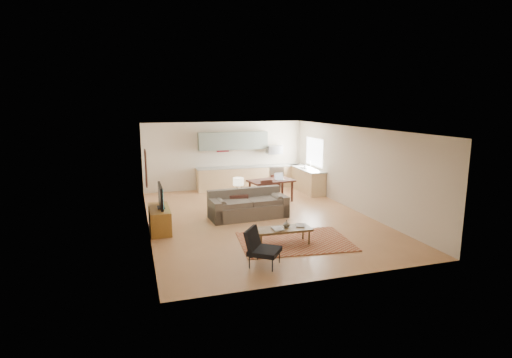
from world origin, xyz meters
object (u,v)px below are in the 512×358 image
object	(u,v)px
armchair	(265,248)
sofa	(248,204)
coffee_table	(283,236)
console_table	(239,205)
dining_table	(271,191)
tv_credenza	(160,219)

from	to	relation	value
armchair	sofa	bearing A→B (deg)	26.38
coffee_table	armchair	size ratio (longest dim) A/B	1.73
sofa	console_table	world-z (taller)	sofa
sofa	dining_table	bearing A→B (deg)	48.06
sofa	console_table	size ratio (longest dim) A/B	3.65
sofa	console_table	xyz separation A→B (m)	(-0.22, 0.34, -0.09)
sofa	armchair	distance (m)	3.68
console_table	dining_table	distance (m)	2.03
tv_credenza	dining_table	size ratio (longest dim) A/B	0.90
sofa	tv_credenza	size ratio (longest dim) A/B	1.76
console_table	tv_credenza	bearing A→B (deg)	-152.08
sofa	armchair	size ratio (longest dim) A/B	3.00
tv_credenza	dining_table	bearing A→B (deg)	28.47
armchair	tv_credenza	size ratio (longest dim) A/B	0.59
coffee_table	armchair	bearing A→B (deg)	-125.49
console_table	dining_table	bearing A→B (deg)	50.04
tv_credenza	coffee_table	bearing A→B (deg)	-35.88
sofa	dining_table	xyz separation A→B (m)	(1.31, 1.67, -0.03)
armchair	console_table	bearing A→B (deg)	30.40
tv_credenza	console_table	distance (m)	2.59
armchair	dining_table	bearing A→B (deg)	16.43
dining_table	armchair	bearing A→B (deg)	-120.98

